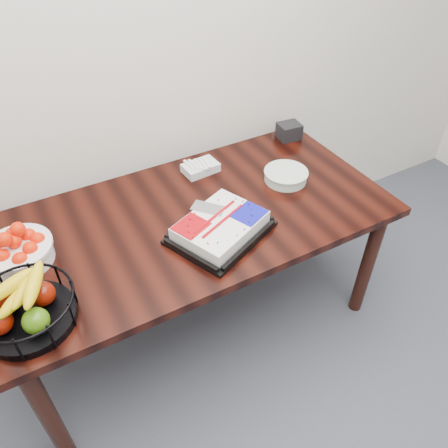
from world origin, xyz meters
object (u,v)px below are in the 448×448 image
table (193,229)px  tangerine_bowl (17,248)px  fruit_basket (25,307)px  plate_stack (286,176)px  napkin_box (289,131)px  cake_tray (221,227)px

table → tangerine_bowl: bearing=174.3°
fruit_basket → plate_stack: fruit_basket is taller
plate_stack → napkin_box: size_ratio=1.79×
cake_tray → fruit_basket: (-0.80, -0.07, 0.04)m
tangerine_bowl → fruit_basket: (-0.03, -0.32, 0.00)m
tangerine_bowl → cake_tray: bearing=-17.8°
table → napkin_box: bearing=24.2°
plate_stack → napkin_box: 0.42m
cake_tray → tangerine_bowl: size_ratio=1.83×
table → fruit_basket: fruit_basket is taller
tangerine_bowl → table: bearing=-5.7°
cake_tray → plate_stack: (0.47, 0.19, -0.01)m
tangerine_bowl → plate_stack: 1.24m
cake_tray → fruit_basket: 0.80m
table → plate_stack: (0.52, 0.02, 0.11)m
napkin_box → plate_stack: bearing=-127.6°
fruit_basket → tangerine_bowl: bearing=85.2°
fruit_basket → plate_stack: bearing=11.8°
table → fruit_basket: (-0.75, -0.25, 0.16)m
fruit_basket → napkin_box: fruit_basket is taller
cake_tray → napkin_box: napkin_box is taller
fruit_basket → plate_stack: size_ratio=1.58×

